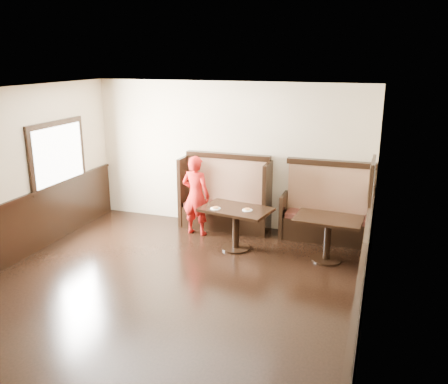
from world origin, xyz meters
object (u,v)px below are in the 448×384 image
at_px(table_main, 236,218).
at_px(table_neighbor, 328,229).
at_px(booth_neighbor, 327,214).
at_px(child, 196,196).
at_px(booth_main, 226,201).

bearing_deg(table_main, table_neighbor, 11.51).
height_order(booth_neighbor, child, child).
xyz_separation_m(booth_neighbor, table_main, (-1.43, -0.99, 0.09)).
relative_size(booth_main, booth_neighbor, 1.06).
bearing_deg(table_main, booth_neighbor, 45.23).
distance_m(booth_neighbor, table_neighbor, 0.98).
height_order(booth_main, booth_neighbor, same).
xyz_separation_m(booth_neighbor, table_neighbor, (0.13, -0.96, 0.07)).
xyz_separation_m(table_main, table_neighbor, (1.56, 0.02, -0.02)).
distance_m(booth_main, table_neighbor, 2.29).
bearing_deg(booth_main, child, -127.27).
height_order(booth_main, child, child).
height_order(booth_main, table_main, booth_main).
bearing_deg(booth_main, table_neighbor, -24.94).
relative_size(table_neighbor, child, 0.74).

